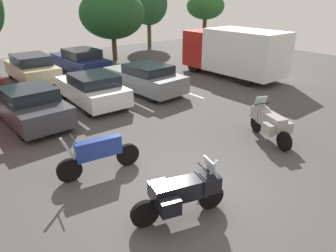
{
  "coord_description": "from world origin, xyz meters",
  "views": [
    {
      "loc": [
        -4.45,
        -4.82,
        4.7
      ],
      "look_at": [
        1.2,
        2.27,
        0.75
      ],
      "focal_mm": 32.78,
      "sensor_mm": 36.0,
      "label": 1
    }
  ],
  "objects_px": {
    "motorcycle_third": "(269,122)",
    "box_truck": "(234,51)",
    "motorcycle_touring": "(183,192)",
    "car_white": "(92,89)",
    "car_far_navy": "(80,61)",
    "car_grey": "(145,78)",
    "motorcycle_second": "(99,153)",
    "car_charcoal": "(30,105)",
    "car_far_champagne": "(32,68)"
  },
  "relations": [
    {
      "from": "motorcycle_touring",
      "to": "motorcycle_second",
      "type": "xyz_separation_m",
      "value": [
        -0.63,
        2.83,
        -0.01
      ]
    },
    {
      "from": "motorcycle_touring",
      "to": "box_truck",
      "type": "bearing_deg",
      "value": 35.79
    },
    {
      "from": "car_far_navy",
      "to": "motorcycle_third",
      "type": "bearing_deg",
      "value": -85.61
    },
    {
      "from": "motorcycle_second",
      "to": "car_far_navy",
      "type": "distance_m",
      "value": 12.39
    },
    {
      "from": "car_white",
      "to": "car_far_champagne",
      "type": "height_order",
      "value": "car_far_champagne"
    },
    {
      "from": "motorcycle_touring",
      "to": "motorcycle_second",
      "type": "bearing_deg",
      "value": 102.56
    },
    {
      "from": "motorcycle_touring",
      "to": "box_truck",
      "type": "distance_m",
      "value": 13.36
    },
    {
      "from": "motorcycle_touring",
      "to": "car_grey",
      "type": "height_order",
      "value": "car_grey"
    },
    {
      "from": "motorcycle_third",
      "to": "car_grey",
      "type": "bearing_deg",
      "value": 91.14
    },
    {
      "from": "car_grey",
      "to": "motorcycle_third",
      "type": "bearing_deg",
      "value": -88.86
    },
    {
      "from": "motorcycle_touring",
      "to": "car_far_navy",
      "type": "height_order",
      "value": "car_far_navy"
    },
    {
      "from": "car_white",
      "to": "car_far_navy",
      "type": "xyz_separation_m",
      "value": [
        2.04,
        5.91,
        0.04
      ]
    },
    {
      "from": "car_white",
      "to": "car_far_champagne",
      "type": "distance_m",
      "value": 5.81
    },
    {
      "from": "car_far_champagne",
      "to": "motorcycle_touring",
      "type": "bearing_deg",
      "value": -93.77
    },
    {
      "from": "motorcycle_touring",
      "to": "car_far_navy",
      "type": "bearing_deg",
      "value": 74.69
    },
    {
      "from": "motorcycle_third",
      "to": "car_far_champagne",
      "type": "height_order",
      "value": "car_far_champagne"
    },
    {
      "from": "car_far_champagne",
      "to": "motorcycle_second",
      "type": "bearing_deg",
      "value": -97.84
    },
    {
      "from": "box_truck",
      "to": "motorcycle_third",
      "type": "bearing_deg",
      "value": -131.57
    },
    {
      "from": "car_white",
      "to": "car_far_navy",
      "type": "distance_m",
      "value": 6.25
    },
    {
      "from": "motorcycle_second",
      "to": "car_white",
      "type": "distance_m",
      "value": 6.15
    },
    {
      "from": "car_white",
      "to": "car_far_champagne",
      "type": "bearing_deg",
      "value": 99.44
    },
    {
      "from": "motorcycle_third",
      "to": "car_charcoal",
      "type": "relative_size",
      "value": 0.47
    },
    {
      "from": "motorcycle_second",
      "to": "car_grey",
      "type": "distance_m",
      "value": 7.81
    },
    {
      "from": "motorcycle_third",
      "to": "car_far_champagne",
      "type": "xyz_separation_m",
      "value": [
        -4.01,
        13.0,
        0.1
      ]
    },
    {
      "from": "car_charcoal",
      "to": "car_far_champagne",
      "type": "xyz_separation_m",
      "value": [
        1.93,
        6.28,
        0.06
      ]
    },
    {
      "from": "motorcycle_second",
      "to": "car_white",
      "type": "bearing_deg",
      "value": 65.85
    },
    {
      "from": "motorcycle_touring",
      "to": "car_far_champagne",
      "type": "distance_m",
      "value": 14.2
    },
    {
      "from": "motorcycle_touring",
      "to": "car_white",
      "type": "distance_m",
      "value": 8.65
    },
    {
      "from": "motorcycle_third",
      "to": "box_truck",
      "type": "height_order",
      "value": "box_truck"
    },
    {
      "from": "motorcycle_touring",
      "to": "car_charcoal",
      "type": "distance_m",
      "value": 7.96
    },
    {
      "from": "car_grey",
      "to": "box_truck",
      "type": "bearing_deg",
      "value": -6.11
    },
    {
      "from": "car_far_champagne",
      "to": "box_truck",
      "type": "bearing_deg",
      "value": -32.85
    },
    {
      "from": "car_charcoal",
      "to": "motorcycle_touring",
      "type": "bearing_deg",
      "value": -82.83
    },
    {
      "from": "box_truck",
      "to": "car_charcoal",
      "type": "bearing_deg",
      "value": 179.51
    },
    {
      "from": "car_white",
      "to": "box_truck",
      "type": "bearing_deg",
      "value": -4.12
    },
    {
      "from": "car_charcoal",
      "to": "car_white",
      "type": "relative_size",
      "value": 1.03
    },
    {
      "from": "car_charcoal",
      "to": "box_truck",
      "type": "relative_size",
      "value": 0.7
    },
    {
      "from": "car_far_navy",
      "to": "car_charcoal",
      "type": "bearing_deg",
      "value": -127.35
    },
    {
      "from": "box_truck",
      "to": "motorcycle_second",
      "type": "bearing_deg",
      "value": -156.52
    },
    {
      "from": "car_charcoal",
      "to": "car_white",
      "type": "distance_m",
      "value": 2.93
    },
    {
      "from": "motorcycle_third",
      "to": "box_truck",
      "type": "distance_m",
      "value": 8.89
    },
    {
      "from": "motorcycle_third",
      "to": "car_far_navy",
      "type": "distance_m",
      "value": 13.21
    },
    {
      "from": "car_far_navy",
      "to": "box_truck",
      "type": "relative_size",
      "value": 0.77
    },
    {
      "from": "car_charcoal",
      "to": "car_far_champagne",
      "type": "distance_m",
      "value": 6.57
    },
    {
      "from": "motorcycle_third",
      "to": "car_white",
      "type": "bearing_deg",
      "value": 112.78
    },
    {
      "from": "motorcycle_second",
      "to": "car_grey",
      "type": "relative_size",
      "value": 0.5
    },
    {
      "from": "motorcycle_touring",
      "to": "motorcycle_third",
      "type": "height_order",
      "value": "motorcycle_third"
    },
    {
      "from": "car_charcoal",
      "to": "car_far_champagne",
      "type": "height_order",
      "value": "car_far_champagne"
    },
    {
      "from": "motorcycle_second",
      "to": "car_grey",
      "type": "bearing_deg",
      "value": 45.99
    },
    {
      "from": "car_charcoal",
      "to": "car_far_champagne",
      "type": "relative_size",
      "value": 0.99
    }
  ]
}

